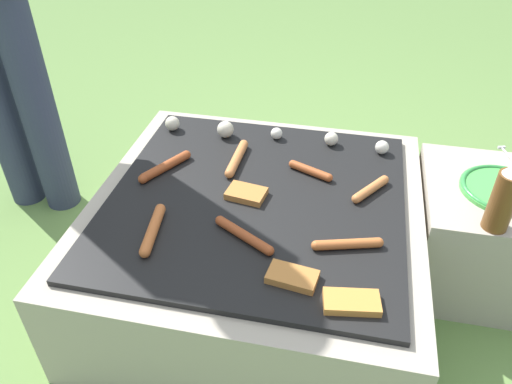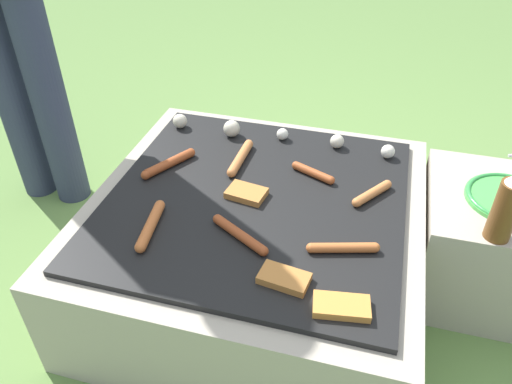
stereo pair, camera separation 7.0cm
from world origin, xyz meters
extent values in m
plane|color=#608442|center=(0.00, 0.00, 0.00)|extent=(14.00, 14.00, 0.00)
cube|color=#A89E8C|center=(0.00, 0.00, 0.17)|extent=(0.97, 0.97, 0.34)
cube|color=black|center=(0.00, 0.00, 0.35)|extent=(0.85, 0.85, 0.02)
cube|color=#A89E8C|center=(0.71, 0.19, 0.18)|extent=(0.44, 0.45, 0.36)
cylinder|color=#2D334C|center=(-1.01, 0.27, 0.44)|extent=(0.13, 0.13, 0.87)
cylinder|color=#2D334C|center=(-0.85, 0.27, 0.44)|extent=(0.13, 0.13, 0.87)
cylinder|color=#93421E|center=(0.01, -0.18, 0.37)|extent=(0.17, 0.11, 0.03)
sphere|color=#93421E|center=(-0.07, -0.14, 0.37)|extent=(0.03, 0.03, 0.03)
sphere|color=#93421E|center=(0.08, -0.22, 0.37)|extent=(0.03, 0.03, 0.03)
cylinder|color=#B7602D|center=(0.27, -0.16, 0.37)|extent=(0.16, 0.07, 0.03)
sphere|color=#B7602D|center=(0.20, -0.18, 0.37)|extent=(0.03, 0.03, 0.03)
sphere|color=#B7602D|center=(0.35, -0.14, 0.37)|extent=(0.03, 0.03, 0.03)
cylinder|color=#C6753D|center=(-0.10, 0.17, 0.38)|extent=(0.03, 0.18, 0.03)
sphere|color=#C6753D|center=(-0.10, 0.26, 0.38)|extent=(0.03, 0.03, 0.03)
sphere|color=#C6753D|center=(-0.10, 0.08, 0.38)|extent=(0.03, 0.03, 0.03)
cylinder|color=#B7602D|center=(-0.23, -0.21, 0.38)|extent=(0.05, 0.18, 0.03)
sphere|color=#B7602D|center=(-0.22, -0.30, 0.38)|extent=(0.03, 0.03, 0.03)
sphere|color=#B7602D|center=(-0.25, -0.12, 0.38)|extent=(0.03, 0.03, 0.03)
cylinder|color=#93421E|center=(-0.31, 0.08, 0.38)|extent=(0.11, 0.17, 0.03)
sphere|color=#93421E|center=(-0.26, 0.16, 0.38)|extent=(0.03, 0.03, 0.03)
sphere|color=#93421E|center=(-0.35, 0.00, 0.38)|extent=(0.03, 0.03, 0.03)
cylinder|color=#C6753D|center=(0.33, 0.09, 0.37)|extent=(0.10, 0.13, 0.03)
sphere|color=#C6753D|center=(0.36, 0.15, 0.37)|extent=(0.03, 0.03, 0.03)
sphere|color=#C6753D|center=(0.29, 0.04, 0.37)|extent=(0.03, 0.03, 0.03)
cylinder|color=#A34C23|center=(0.14, 0.15, 0.37)|extent=(0.13, 0.07, 0.03)
sphere|color=#A34C23|center=(0.20, 0.13, 0.37)|extent=(0.03, 0.03, 0.03)
sphere|color=#A34C23|center=(0.08, 0.18, 0.37)|extent=(0.03, 0.03, 0.03)
cube|color=#B27033|center=(0.15, -0.30, 0.37)|extent=(0.13, 0.08, 0.02)
cube|color=#B27033|center=(-0.03, 0.00, 0.37)|extent=(0.12, 0.09, 0.02)
cube|color=#D18438|center=(0.30, -0.35, 0.37)|extent=(0.14, 0.09, 0.02)
sphere|color=beige|center=(-0.37, 0.32, 0.39)|extent=(0.05, 0.05, 0.05)
sphere|color=beige|center=(-0.17, 0.32, 0.39)|extent=(0.06, 0.06, 0.06)
sphere|color=silver|center=(0.00, 0.34, 0.38)|extent=(0.04, 0.04, 0.04)
sphere|color=beige|center=(0.19, 0.34, 0.38)|extent=(0.05, 0.05, 0.05)
sphere|color=silver|center=(0.35, 0.32, 0.38)|extent=(0.04, 0.04, 0.04)
cylinder|color=#4CB24C|center=(0.71, 0.18, 0.37)|extent=(0.25, 0.25, 0.01)
torus|color=#338C3F|center=(0.71, 0.18, 0.37)|extent=(0.24, 0.24, 0.01)
cylinder|color=brown|center=(0.66, 0.01, 0.45)|extent=(0.07, 0.07, 0.17)
cube|color=silver|center=(0.75, 0.43, 0.36)|extent=(0.03, 0.01, 0.01)
camera|label=1|loc=(0.24, -1.13, 1.25)|focal=35.00mm
camera|label=2|loc=(0.31, -1.11, 1.25)|focal=35.00mm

